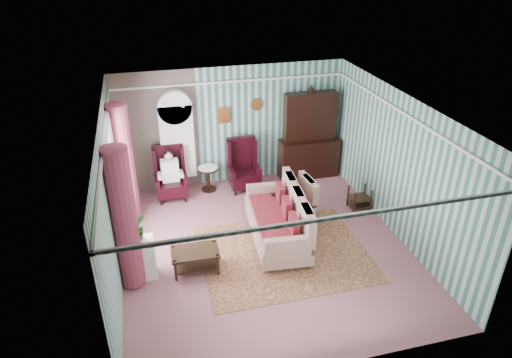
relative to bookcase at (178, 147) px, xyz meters
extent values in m
plane|color=#92555C|center=(1.35, -2.84, -1.12)|extent=(6.00, 6.00, 0.00)
cube|color=#36635B|center=(1.35, 0.16, 0.33)|extent=(5.50, 0.02, 2.90)
cube|color=#36635B|center=(1.35, -5.84, 0.33)|extent=(5.50, 0.02, 2.90)
cube|color=#36635B|center=(-1.40, -2.84, 0.33)|extent=(0.02, 6.00, 2.90)
cube|color=#36635B|center=(4.10, -2.84, 0.33)|extent=(0.02, 6.00, 2.90)
cube|color=silver|center=(1.35, -2.84, 1.78)|extent=(5.50, 6.00, 0.02)
cube|color=#86444E|center=(-0.45, 0.15, 0.33)|extent=(1.90, 0.01, 2.90)
cube|color=silver|center=(1.35, -2.84, 1.43)|extent=(5.50, 6.00, 0.05)
cube|color=white|center=(-1.37, -2.24, 0.43)|extent=(0.04, 1.50, 1.90)
cylinder|color=maroon|center=(-1.20, -3.29, 0.23)|extent=(0.44, 0.44, 2.60)
cylinder|color=maroon|center=(-1.20, -1.19, 0.23)|extent=(0.44, 0.44, 2.60)
cube|color=#C67E34|center=(1.15, 0.13, 0.63)|extent=(0.30, 0.03, 0.38)
cube|color=silver|center=(0.00, 0.00, 0.00)|extent=(0.80, 0.28, 2.24)
cube|color=black|center=(3.25, -0.12, 0.06)|extent=(1.50, 0.56, 2.36)
cube|color=black|center=(-0.25, -0.39, -0.50)|extent=(0.76, 0.80, 1.25)
cube|color=black|center=(1.50, -0.39, -0.50)|extent=(0.76, 0.80, 1.25)
cylinder|color=black|center=(0.65, -0.24, -0.82)|extent=(0.50, 0.50, 0.60)
cube|color=black|center=(3.82, -1.94, -0.85)|extent=(0.45, 0.38, 0.54)
cube|color=silver|center=(-1.05, -3.14, -0.72)|extent=(0.55, 0.35, 0.80)
cube|color=#4F1E1A|center=(1.65, -3.14, -1.11)|extent=(3.20, 2.60, 0.01)
cube|color=beige|center=(1.66, -2.64, -0.61)|extent=(1.09, 2.29, 1.02)
cube|color=beige|center=(2.15, -2.19, -0.58)|extent=(0.92, 0.94, 1.09)
cube|color=black|center=(-0.07, -3.20, -0.90)|extent=(0.88, 0.57, 0.44)
imported|color=#184E1A|center=(-1.05, -3.24, -0.10)|extent=(0.50, 0.47, 0.44)
imported|color=#1B571F|center=(-0.99, -3.08, -0.07)|extent=(0.34, 0.31, 0.51)
imported|color=#22571B|center=(-1.12, -3.03, -0.10)|extent=(0.30, 0.30, 0.44)
camera|label=1|loc=(-0.67, -9.97, 4.36)|focal=32.00mm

